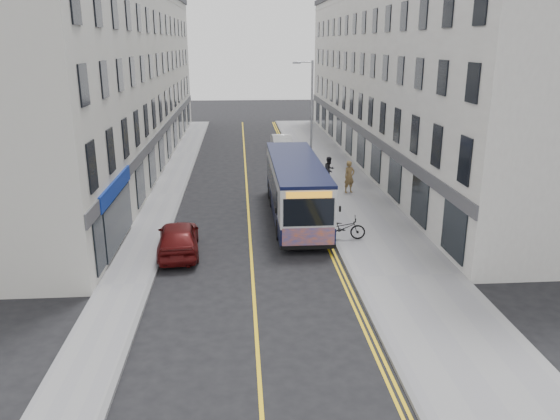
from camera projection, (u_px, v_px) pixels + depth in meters
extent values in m
plane|color=black|center=(252.00, 270.00, 22.67)|extent=(140.00, 140.00, 0.00)
cube|color=gray|center=(346.00, 191.00, 34.53)|extent=(4.50, 64.00, 0.12)
cube|color=gray|center=(166.00, 194.00, 33.73)|extent=(2.00, 64.00, 0.12)
cube|color=slate|center=(311.00, 192.00, 34.37)|extent=(0.18, 64.00, 0.13)
cube|color=slate|center=(183.00, 194.00, 33.80)|extent=(0.18, 64.00, 0.13)
cube|color=yellow|center=(247.00, 194.00, 34.10)|extent=(0.12, 64.00, 0.01)
cube|color=yellow|center=(304.00, 193.00, 34.35)|extent=(0.10, 64.00, 0.01)
cube|color=yellow|center=(307.00, 193.00, 34.37)|extent=(0.10, 64.00, 0.01)
cube|color=silver|center=(394.00, 78.00, 41.59)|extent=(6.00, 46.00, 13.00)
cube|color=beige|center=(121.00, 79.00, 40.12)|extent=(6.00, 46.00, 13.00)
cylinder|color=#9C9EA5|center=(311.00, 125.00, 35.13)|extent=(0.14, 0.14, 8.00)
cylinder|color=#9C9EA5|center=(305.00, 62.00, 33.95)|extent=(1.00, 0.08, 0.08)
cube|color=#9C9EA5|center=(297.00, 63.00, 33.93)|extent=(0.50, 0.18, 0.12)
cube|color=black|center=(296.00, 204.00, 29.15)|extent=(2.47, 10.88, 0.89)
cube|color=silver|center=(296.00, 180.00, 28.76)|extent=(2.47, 10.88, 1.78)
cube|color=black|center=(296.00, 162.00, 28.48)|extent=(2.49, 10.88, 0.16)
cube|color=black|center=(271.00, 181.00, 29.29)|extent=(0.04, 8.50, 1.14)
cube|color=black|center=(318.00, 180.00, 29.47)|extent=(0.04, 8.50, 1.14)
cube|color=black|center=(309.00, 212.00, 23.59)|extent=(2.22, 0.04, 1.24)
cube|color=#E05C12|center=(308.00, 238.00, 23.94)|extent=(2.32, 0.04, 0.94)
cube|color=orange|center=(309.00, 195.00, 23.35)|extent=(1.98, 0.04, 0.28)
cylinder|color=black|center=(279.00, 230.00, 26.05)|extent=(0.28, 0.99, 0.99)
cylinder|color=black|center=(326.00, 229.00, 26.21)|extent=(0.28, 0.99, 0.99)
cylinder|color=black|center=(272.00, 199.00, 31.23)|extent=(0.28, 0.99, 0.99)
cylinder|color=black|center=(311.00, 198.00, 31.39)|extent=(0.28, 0.99, 0.99)
cylinder|color=black|center=(271.00, 191.00, 32.93)|extent=(0.28, 0.99, 0.99)
cylinder|color=black|center=(307.00, 190.00, 33.09)|extent=(0.28, 0.99, 0.99)
imported|color=black|center=(343.00, 228.00, 25.80)|extent=(2.17, 1.01, 1.10)
imported|color=olive|center=(349.00, 177.00, 33.68)|extent=(0.86, 0.72, 2.00)
imported|color=black|center=(329.00, 170.00, 36.06)|extent=(1.08, 1.05, 1.75)
imported|color=silver|center=(282.00, 144.00, 46.28)|extent=(1.79, 4.74, 1.54)
imported|color=#520D0E|center=(178.00, 238.00, 24.25)|extent=(2.11, 4.57, 1.52)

